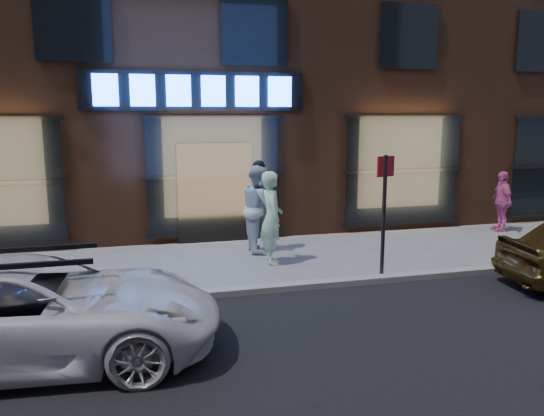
{
  "coord_description": "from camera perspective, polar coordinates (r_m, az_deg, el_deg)",
  "views": [
    {
      "loc": [
        -1.85,
        -8.64,
        3.11
      ],
      "look_at": [
        0.82,
        1.6,
        1.2
      ],
      "focal_mm": 35.0,
      "sensor_mm": 36.0,
      "label": 1
    }
  ],
  "objects": [
    {
      "name": "passerby",
      "position": [
        15.28,
        23.45,
        0.68
      ],
      "size": [
        0.57,
        0.99,
        1.6
      ],
      "primitive_type": "imported",
      "rotation": [
        0.0,
        0.0,
        -1.77
      ],
      "color": "pink",
      "rests_on": "ground"
    },
    {
      "name": "sign_post",
      "position": [
        9.98,
        11.97,
        0.27
      ],
      "size": [
        0.37,
        0.12,
        2.35
      ],
      "rotation": [
        0.0,
        0.0,
        0.23
      ],
      "color": "#262628",
      "rests_on": "ground"
    },
    {
      "name": "white_suv",
      "position": [
        7.41,
        -24.42,
        -10.07
      ],
      "size": [
        4.87,
        2.52,
        1.31
      ],
      "primitive_type": "imported",
      "rotation": [
        0.0,
        0.0,
        1.5
      ],
      "color": "silver",
      "rests_on": "ground"
    },
    {
      "name": "ground",
      "position": [
        9.37,
        -2.39,
        -9.17
      ],
      "size": [
        90.0,
        90.0,
        0.0
      ],
      "primitive_type": "plane",
      "color": "slate",
      "rests_on": "ground"
    },
    {
      "name": "man_cap",
      "position": [
        11.94,
        -1.41,
        -0.01
      ],
      "size": [
        0.77,
        0.98,
        1.97
      ],
      "primitive_type": "imported",
      "rotation": [
        0.0,
        0.0,
        1.55
      ],
      "color": "silver",
      "rests_on": "ground"
    },
    {
      "name": "curb",
      "position": [
        9.35,
        -2.4,
        -8.82
      ],
      "size": [
        60.0,
        0.25,
        0.12
      ],
      "primitive_type": "cube",
      "color": "gray",
      "rests_on": "ground"
    },
    {
      "name": "man_bowtie",
      "position": [
        10.95,
        -0.04,
        -1.05
      ],
      "size": [
        0.5,
        0.73,
        1.93
      ],
      "primitive_type": "imported",
      "rotation": [
        0.0,
        0.0,
        1.52
      ],
      "color": "#B6EFC6",
      "rests_on": "ground"
    },
    {
      "name": "storefront_building",
      "position": [
        16.85,
        -8.57,
        17.08
      ],
      "size": [
        30.2,
        8.28,
        10.3
      ],
      "color": "#54301E",
      "rests_on": "ground"
    }
  ]
}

